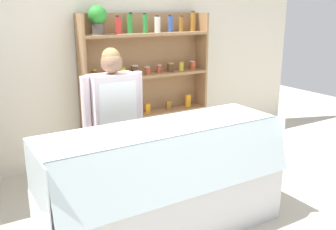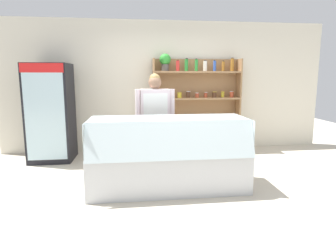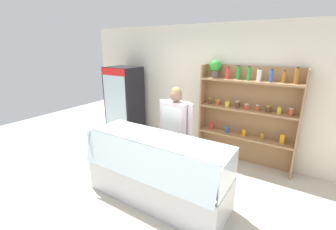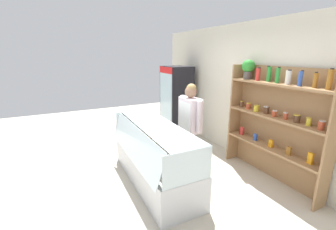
% 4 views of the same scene
% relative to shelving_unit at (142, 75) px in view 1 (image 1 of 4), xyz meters
% --- Properties ---
extents(ground_plane, '(12.00, 12.00, 0.00)m').
position_rel_shelving_unit_xyz_m(ground_plane, '(-0.55, -1.82, -1.12)').
color(ground_plane, beige).
extents(back_wall, '(6.80, 0.10, 2.70)m').
position_rel_shelving_unit_xyz_m(back_wall, '(-0.55, 0.19, 0.23)').
color(back_wall, silver).
rests_on(back_wall, ground).
extents(shelving_unit, '(1.81, 0.29, 2.02)m').
position_rel_shelving_unit_xyz_m(shelving_unit, '(0.00, 0.00, 0.00)').
color(shelving_unit, '#9E754C').
rests_on(shelving_unit, ground).
extents(deli_display_case, '(2.17, 0.80, 1.01)m').
position_rel_shelving_unit_xyz_m(deli_display_case, '(-0.76, -1.85, -0.80)').
color(deli_display_case, silver).
rests_on(deli_display_case, ground).
extents(shop_clerk, '(0.65, 0.25, 1.62)m').
position_rel_shelving_unit_xyz_m(shop_clerk, '(-0.89, -1.08, -0.16)').
color(shop_clerk, '#4C4233').
rests_on(shop_clerk, ground).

